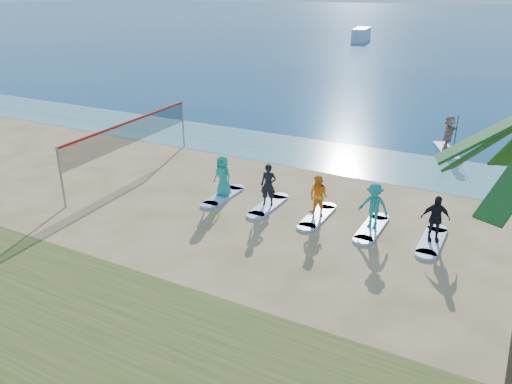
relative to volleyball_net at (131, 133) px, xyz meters
The scene contains 16 objects.
ground 9.21m from the volleyball_net, 25.28° to the right, with size 600.00×600.00×0.00m, color tan.
shallow_water 10.69m from the volleyball_net, 39.23° to the left, with size 600.00×600.00×0.00m, color teal.
volleyball_net is the anchor object (origin of this frame).
paddleboard 16.27m from the volleyball_net, 39.86° to the left, with size 0.70×3.00×0.12m, color silver.
paddleboarder 16.19m from the volleyball_net, 39.86° to the left, with size 1.69×0.54×1.82m, color tan.
boat_offshore_a 67.60m from the volleyball_net, 98.60° to the left, with size 2.17×7.50×2.08m, color silver.
surfboard_0 5.69m from the volleyball_net, ahead, with size 0.70×2.20×0.09m, color #9FBEF7.
student_0 5.46m from the volleyball_net, ahead, with size 0.83×0.54×1.70m, color teal.
surfboard_1 7.68m from the volleyball_net, ahead, with size 0.70×2.20×0.09m, color #9FBEF7.
student_1 7.52m from the volleyball_net, ahead, with size 0.61×0.40×1.68m, color black.
surfboard_2 9.72m from the volleyball_net, ahead, with size 0.70×2.20×0.09m, color #9FBEF7.
student_2 9.60m from the volleyball_net, ahead, with size 0.77×0.60×1.58m, color orange.
surfboard_3 11.78m from the volleyball_net, ahead, with size 0.70×2.20×0.09m, color #9FBEF7.
student_3 11.67m from the volleyball_net, ahead, with size 1.09×0.63×1.68m, color teal.
surfboard_4 13.85m from the volleyball_net, ahead, with size 0.70×2.20×0.09m, color #9FBEF7.
student_4 13.76m from the volleyball_net, ahead, with size 0.95×0.40×1.62m, color black.
Camera 1 is at (7.51, -12.88, 8.02)m, focal length 35.00 mm.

